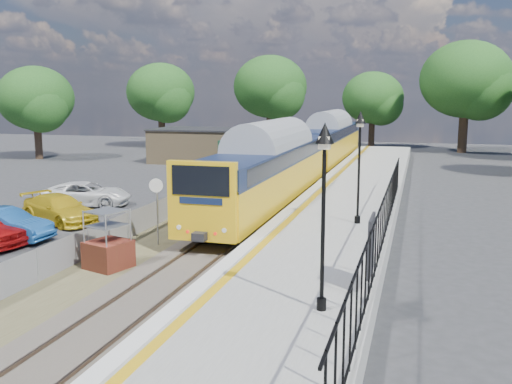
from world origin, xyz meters
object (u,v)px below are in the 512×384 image
at_px(victorian_lamp_north, 360,141).
at_px(car_blue, 4,225).
at_px(train, 308,149).
at_px(car_yellow, 60,209).
at_px(speed_sign, 157,200).
at_px(victorian_lamp_south, 324,173).
at_px(car_white, 86,194).
at_px(brick_plinth, 108,241).

bearing_deg(victorian_lamp_north, car_blue, -166.20).
xyz_separation_m(train, car_yellow, (-9.02, -16.32, -1.67)).
bearing_deg(car_blue, victorian_lamp_north, -75.31).
relative_size(train, speed_sign, 14.48).
height_order(speed_sign, car_blue, speed_sign).
distance_m(victorian_lamp_south, car_white, 21.44).
bearing_deg(victorian_lamp_south, speed_sign, 137.27).
distance_m(speed_sign, car_blue, 6.86).
distance_m(victorian_lamp_south, victorian_lamp_north, 10.00).
xyz_separation_m(brick_plinth, car_blue, (-6.38, 2.39, -0.35)).
distance_m(train, car_blue, 22.05).
bearing_deg(victorian_lamp_south, car_white, 137.86).
bearing_deg(car_blue, victorian_lamp_south, -112.81).
xyz_separation_m(car_yellow, car_white, (-1.15, 4.07, 0.00)).
distance_m(train, car_white, 16.00).
distance_m(victorian_lamp_south, car_blue, 16.43).
distance_m(victorian_lamp_south, train, 27.06).
bearing_deg(car_white, train, -54.31).
bearing_deg(car_yellow, speed_sign, -88.44).
bearing_deg(brick_plinth, victorian_lamp_south, -26.04).
distance_m(victorian_lamp_south, brick_plinth, 9.80).
bearing_deg(car_blue, brick_plinth, -109.63).
bearing_deg(car_blue, car_white, 8.21).
relative_size(victorian_lamp_south, victorian_lamp_north, 1.00).
relative_size(victorian_lamp_south, car_white, 0.94).
relative_size(victorian_lamp_south, speed_sign, 1.63).
xyz_separation_m(brick_plinth, car_white, (-7.37, 10.12, -0.36)).
relative_size(victorian_lamp_north, car_white, 0.94).
bearing_deg(train, speed_sign, -97.48).
distance_m(train, car_yellow, 18.72).
xyz_separation_m(brick_plinth, car_yellow, (-6.22, 6.05, -0.36)).
bearing_deg(victorian_lamp_north, brick_plinth, -143.73).
bearing_deg(speed_sign, victorian_lamp_south, -55.58).
relative_size(train, car_yellow, 8.76).
height_order(victorian_lamp_north, train, victorian_lamp_north).
height_order(car_blue, car_white, car_blue).
height_order(victorian_lamp_south, brick_plinth, victorian_lamp_south).
bearing_deg(victorian_lamp_north, train, 107.89).
bearing_deg(victorian_lamp_north, car_yellow, 179.57).
bearing_deg(train, car_yellow, -118.93).
xyz_separation_m(victorian_lamp_north, car_blue, (-14.48, -3.56, -3.61)).
height_order(victorian_lamp_north, car_yellow, victorian_lamp_north).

